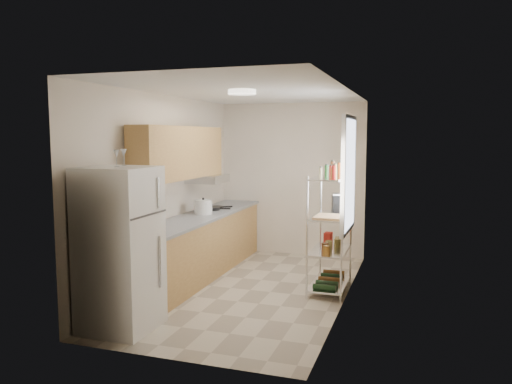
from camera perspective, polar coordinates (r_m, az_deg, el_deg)
room at (r=6.49m, az=-0.68°, el=-0.11°), size 2.52×4.42×2.62m
counter_run at (r=7.37m, az=-6.36°, el=-6.05°), size 0.63×3.51×0.90m
upper_cabinets at (r=6.96m, az=-8.68°, el=4.46°), size 0.33×2.20×0.72m
range_hood at (r=7.68m, az=-5.57°, el=1.53°), size 0.50×0.60×0.12m
window at (r=6.53m, az=10.57°, el=2.02°), size 0.06×1.00×1.46m
bakers_rack at (r=6.55m, az=8.52°, el=-1.81°), size 0.45×0.90×1.73m
ceiling_dome at (r=6.19m, az=-1.61°, el=11.35°), size 0.34×0.34×0.05m
refrigerator at (r=5.45m, az=-15.30°, el=-6.28°), size 0.71×0.71×1.72m
wine_glass_a at (r=5.47m, az=-14.87°, el=3.83°), size 0.06×0.06×0.18m
wine_glass_b at (r=5.28m, az=-15.65°, el=3.72°), size 0.06×0.06×0.18m
rice_cooker at (r=7.35m, az=-6.04°, el=-1.71°), size 0.26×0.26×0.21m
frying_pan_large at (r=7.74m, az=-5.09°, el=-1.91°), size 0.31×0.31×0.04m
frying_pan_small at (r=7.88m, az=-4.53°, el=-1.77°), size 0.28×0.28×0.04m
cutting_board at (r=6.34m, az=8.34°, el=-2.83°), size 0.35×0.44×0.03m
espresso_machine at (r=6.75m, az=9.36°, el=-1.28°), size 0.20×0.26×0.27m
storage_bag at (r=6.97m, az=8.24°, el=-5.23°), size 0.11×0.14×0.16m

